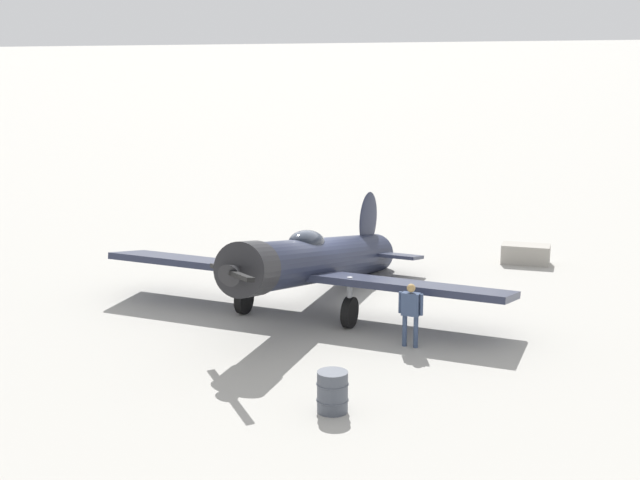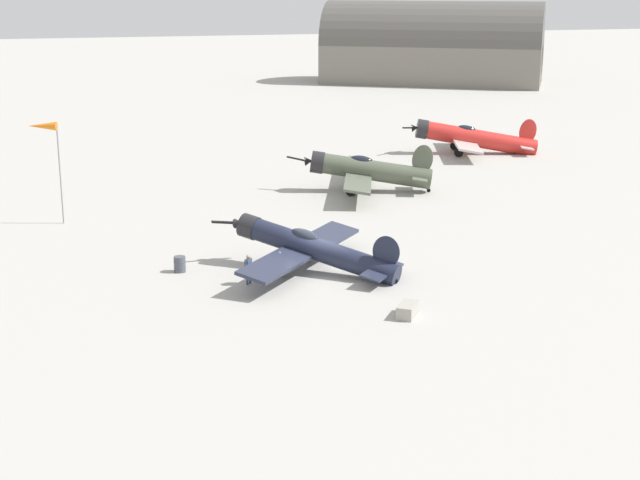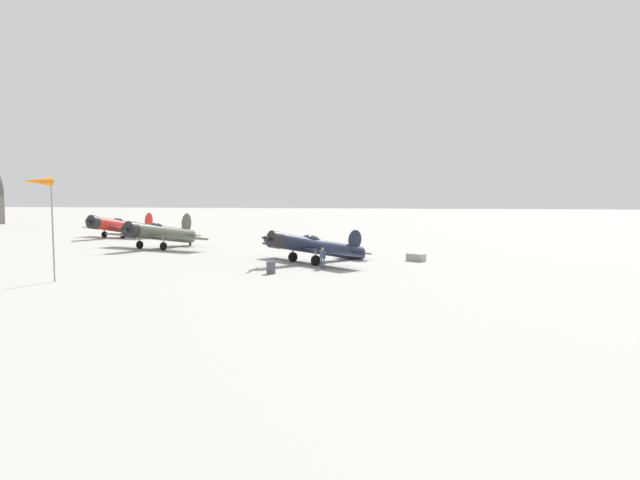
% 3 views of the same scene
% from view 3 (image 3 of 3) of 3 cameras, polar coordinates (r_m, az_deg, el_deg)
% --- Properties ---
extents(ground_plane, '(400.00, 400.00, 0.00)m').
position_cam_3_polar(ground_plane, '(44.58, 0.00, -2.31)').
color(ground_plane, '#A8A59E').
extents(airplane_foreground, '(9.55, 9.48, 2.93)m').
position_cam_3_polar(airplane_foreground, '(44.13, -0.51, -0.68)').
color(airplane_foreground, '#1E2338').
rests_on(airplane_foreground, ground_plane).
extents(airplane_mid_apron, '(12.28, 10.20, 3.57)m').
position_cam_3_polar(airplane_mid_apron, '(58.31, -16.29, 0.68)').
color(airplane_mid_apron, '#4C5442').
rests_on(airplane_mid_apron, ground_plane).
extents(airplane_far_line, '(10.82, 11.97, 3.48)m').
position_cam_3_polar(airplane_far_line, '(76.08, -19.78, 1.30)').
color(airplane_far_line, red).
rests_on(airplane_far_line, ground_plane).
extents(ground_crew_mechanic, '(0.49, 0.44, 1.57)m').
position_cam_3_polar(ground_crew_mechanic, '(40.34, 0.27, -1.67)').
color(ground_crew_mechanic, '#384766').
rests_on(ground_crew_mechanic, ground_plane).
extents(equipment_crate, '(1.66, 1.44, 0.61)m').
position_cam_3_polar(equipment_crate, '(45.94, 9.86, -1.79)').
color(equipment_crate, '#9E998E').
rests_on(equipment_crate, ground_plane).
extents(fuel_drum, '(0.66, 0.66, 0.85)m').
position_cam_3_polar(fuel_drum, '(38.05, -5.08, -2.86)').
color(fuel_drum, '#474C56').
rests_on(fuel_drum, ground_plane).
extents(windsock_mast, '(1.09, 1.91, 6.50)m').
position_cam_3_polar(windsock_mast, '(37.42, -27.01, 4.97)').
color(windsock_mast, gray).
rests_on(windsock_mast, ground_plane).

